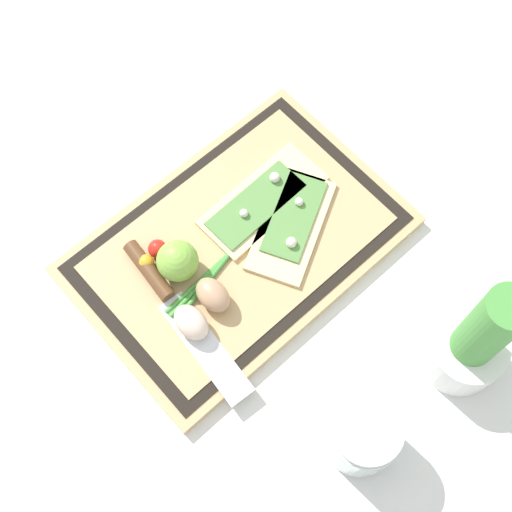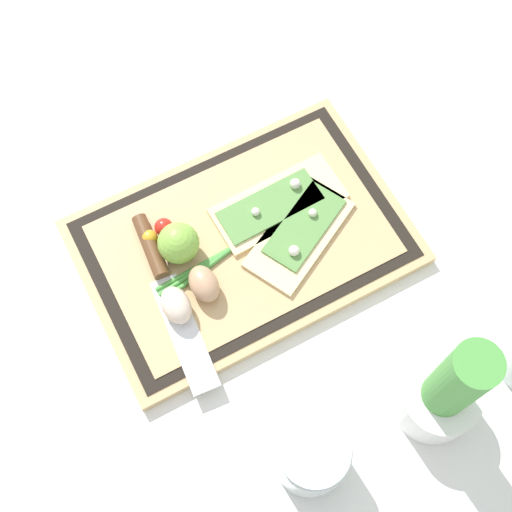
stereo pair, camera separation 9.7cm
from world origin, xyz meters
The scene contains 13 objects.
ground_plane centered at (0.00, 0.00, 0.00)m, with size 6.00×6.00×0.00m, color silver.
cutting_board centered at (0.00, 0.00, 0.01)m, with size 0.47×0.31×0.02m.
pizza_slice_near centered at (-0.07, -0.03, 0.03)m, with size 0.20×0.09×0.02m.
pizza_slice_far centered at (-0.08, 0.03, 0.03)m, with size 0.20×0.16×0.02m.
knife centered at (0.13, -0.01, 0.03)m, with size 0.06×0.28×0.02m.
egg_brown centered at (0.08, 0.04, 0.04)m, with size 0.04×0.06×0.04m, color tan.
egg_pink centered at (0.13, 0.05, 0.04)m, with size 0.04×0.06×0.04m, color beige.
lime centered at (0.09, -0.02, 0.05)m, with size 0.06×0.06×0.06m, color #7FB742.
cherry_tomato_red centered at (0.10, -0.06, 0.03)m, with size 0.03×0.03×0.03m, color red.
cherry_tomato_yellow centered at (0.12, -0.06, 0.03)m, with size 0.02×0.02×0.02m, color gold.
scallion_bunch centered at (0.02, 0.01, 0.02)m, with size 0.26×0.06×0.01m.
herb_pot centered at (-0.11, 0.33, 0.08)m, with size 0.10×0.10×0.23m.
sauce_jar centered at (0.07, 0.32, 0.04)m, with size 0.09×0.09×0.10m.
Camera 1 is at (0.26, 0.33, 0.97)m, focal length 50.00 mm.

